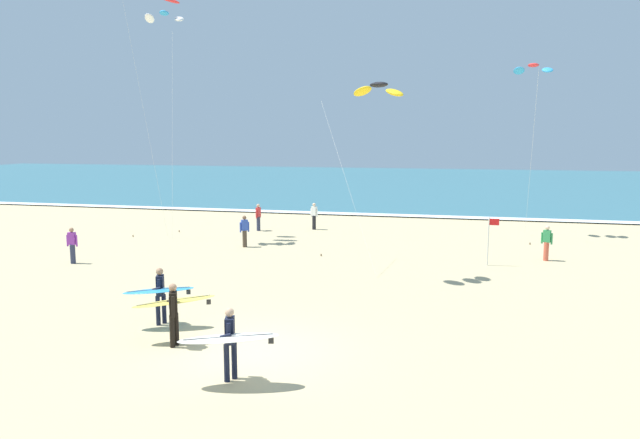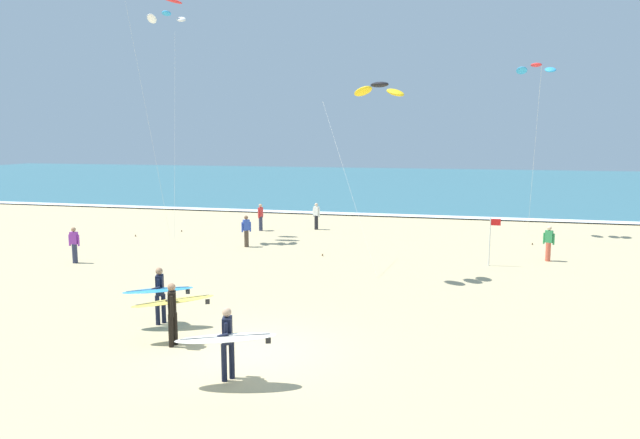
% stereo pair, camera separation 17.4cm
% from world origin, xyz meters
% --- Properties ---
extents(ground_plane, '(160.00, 160.00, 0.00)m').
position_xyz_m(ground_plane, '(0.00, 0.00, 0.00)').
color(ground_plane, tan).
extents(ocean_water, '(160.00, 60.00, 0.08)m').
position_xyz_m(ocean_water, '(0.00, 56.38, 0.04)').
color(ocean_water, '#336B7A').
rests_on(ocean_water, ground).
extents(shoreline_foam, '(160.00, 1.26, 0.01)m').
position_xyz_m(shoreline_foam, '(0.00, 26.68, 0.09)').
color(shoreline_foam, white).
rests_on(shoreline_foam, ocean_water).
extents(surfer_lead, '(2.07, 1.19, 1.71)m').
position_xyz_m(surfer_lead, '(-3.33, 1.31, 1.04)').
color(surfer_lead, black).
rests_on(surfer_lead, ground).
extents(surfer_trailing, '(2.32, 1.21, 1.71)m').
position_xyz_m(surfer_trailing, '(0.19, -2.00, 1.05)').
color(surfer_trailing, black).
rests_on(surfer_trailing, ground).
extents(surfer_third, '(2.19, 1.40, 1.71)m').
position_xyz_m(surfer_third, '(-2.21, 0.02, 1.04)').
color(surfer_third, black).
rests_on(surfer_third, ground).
extents(kite_arc_charcoal_far, '(4.18, 4.67, 7.53)m').
position_xyz_m(kite_arc_charcoal_far, '(1.98, 8.61, 7.23)').
color(kite_arc_charcoal_far, yellow).
rests_on(kite_arc_charcoal_far, ground).
extents(kite_arc_scarlet_low, '(2.05, 3.57, 9.42)m').
position_xyz_m(kite_arc_scarlet_low, '(8.69, 20.66, 9.11)').
color(kite_arc_scarlet_low, '#2D99DB').
rests_on(kite_arc_scarlet_low, ground).
extents(kite_arc_cobalt_distant, '(2.18, 3.74, 11.71)m').
position_xyz_m(kite_arc_cobalt_distant, '(-9.63, 14.08, 11.39)').
color(kite_arc_cobalt_distant, white).
rests_on(kite_arc_cobalt_distant, ground).
extents(bystander_green_top, '(0.47, 0.28, 1.59)m').
position_xyz_m(bystander_green_top, '(8.90, 13.63, 0.81)').
color(bystander_green_top, '#D8593F').
rests_on(bystander_green_top, ground).
extents(bystander_blue_top, '(0.40, 0.35, 1.59)m').
position_xyz_m(bystander_blue_top, '(-5.36, 13.55, 0.81)').
color(bystander_blue_top, '#4C3D2D').
rests_on(bystander_blue_top, ground).
extents(bystander_red_top, '(0.23, 0.49, 1.59)m').
position_xyz_m(bystander_red_top, '(-6.40, 18.54, 0.81)').
color(bystander_red_top, '#2D334C').
rests_on(bystander_red_top, ground).
extents(bystander_white_top, '(0.47, 0.28, 1.59)m').
position_xyz_m(bystander_white_top, '(-3.34, 19.76, 0.81)').
color(bystander_white_top, black).
rests_on(bystander_white_top, ground).
extents(bystander_purple_top, '(0.50, 0.22, 1.59)m').
position_xyz_m(bystander_purple_top, '(-11.29, 8.16, 0.81)').
color(bystander_purple_top, '#2D334C').
rests_on(bystander_purple_top, ground).
extents(lifeguard_flag, '(0.45, 0.05, 2.10)m').
position_xyz_m(lifeguard_flag, '(6.37, 12.01, 1.27)').
color(lifeguard_flag, silver).
rests_on(lifeguard_flag, ground).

